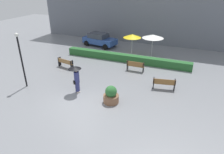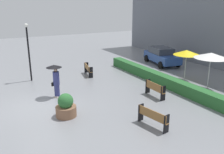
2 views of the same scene
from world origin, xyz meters
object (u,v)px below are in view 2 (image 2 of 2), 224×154
Objects in this scene: planter_pot at (66,107)px; parked_car at (162,56)px; lamp_post at (28,47)px; bench_far_right at (153,117)px; bench_back_row at (155,88)px; bench_far_left at (88,69)px; patio_umbrella_yellow at (187,53)px; pedestrian_with_umbrella at (55,77)px; patio_umbrella_white at (211,55)px.

parked_car is at bearing 118.54° from planter_pot.
planter_pot is 7.26m from lamp_post.
bench_far_right is at bearing 46.29° from planter_pot.
bench_back_row is 6.52m from bench_far_left.
bench_far_right is 4.35m from planter_pot.
parked_car reaches higher than bench_far_right.
patio_umbrella_yellow is at bearing 98.95° from planter_pot.
bench_far_left is at bearing -129.00° from patio_umbrella_yellow.
bench_far_right is 0.38× the size of parked_car.
bench_far_left is 7.64m from patio_umbrella_yellow.
bench_far_left is 0.39× the size of parked_car.
bench_back_row is 9.43m from lamp_post.
pedestrian_with_umbrella is at bearing -46.58° from bench_far_left.
bench_far_right reaches higher than bench_far_left.
planter_pot is at bearing -7.04° from pedestrian_with_umbrella.
pedestrian_with_umbrella is 0.82× the size of patio_umbrella_white.
planter_pot is 9.99m from patio_umbrella_yellow.
bench_back_row is 6.07m from pedestrian_with_umbrella.
patio_umbrella_white is at bearing 109.80° from bench_far_right.
lamp_post is at bearing -93.46° from parked_car.
bench_back_row is 5.62m from planter_pot.
planter_pot reaches higher than bench_far_left.
patio_umbrella_yellow is (5.43, 10.08, -0.45)m from lamp_post.
pedestrian_with_umbrella is 11.65m from parked_car.
patio_umbrella_white is at bearing -3.11° from patio_umbrella_yellow.
lamp_post reaches higher than planter_pot.
bench_far_left is (-9.24, 0.79, -0.00)m from bench_far_right.
bench_back_row reaches higher than bench_far_right.
pedestrian_with_umbrella is 4.36m from lamp_post.
patio_umbrella_white is (6.91, 5.69, 1.78)m from bench_far_left.
patio_umbrella_yellow is (-1.60, 4.12, 1.56)m from bench_back_row.
parked_car is (-6.25, 11.48, 0.29)m from planter_pot.
patio_umbrella_white is at bearing 85.97° from planter_pot.
patio_umbrella_white reaches higher than bench_back_row.
bench_back_row is 0.70× the size of patio_umbrella_yellow.
bench_far_right is at bearing -40.10° from bench_back_row.
planter_pot is at bearing -90.68° from bench_back_row.
parked_car reaches higher than bench_far_left.
bench_back_row is at bearing 15.00° from bench_far_left.
patio_umbrella_white is at bearing 81.32° from bench_back_row.
parked_car is (-6.92, 1.86, -1.48)m from patio_umbrella_white.
bench_far_right is 7.11m from patio_umbrella_white.
patio_umbrella_yellow is at bearing 51.00° from bench_far_left.
planter_pot is at bearing -61.46° from parked_car.
pedestrian_with_umbrella is at bearing -154.46° from bench_far_right.
planter_pot is at bearing -133.71° from bench_far_right.
planter_pot is (-3.01, -3.15, 0.00)m from bench_far_right.
planter_pot is 0.49× the size of patio_umbrella_white.
bench_back_row is at bearing 139.90° from bench_far_right.
bench_far_left is (-6.30, -1.69, -0.03)m from bench_back_row.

